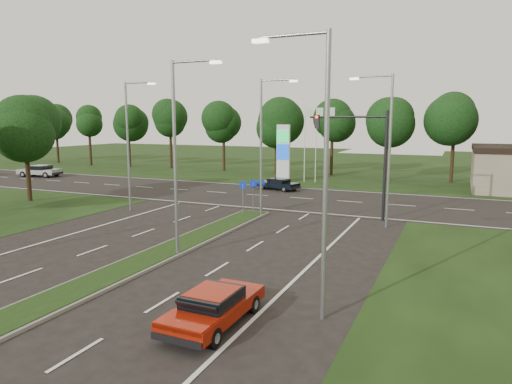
% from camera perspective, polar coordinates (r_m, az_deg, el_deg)
% --- Properties ---
extents(ground, '(160.00, 160.00, 0.00)m').
position_cam_1_polar(ground, '(18.32, -22.62, -12.02)').
color(ground, black).
rests_on(ground, ground).
extents(verge_far, '(160.00, 50.00, 0.02)m').
position_cam_1_polar(verge_far, '(68.10, 13.11, 3.25)').
color(verge_far, black).
rests_on(verge_far, ground).
extents(cross_road, '(160.00, 12.00, 0.02)m').
position_cam_1_polar(cross_road, '(38.33, 4.26, -0.69)').
color(cross_road, black).
rests_on(cross_road, ground).
extents(median_kerb, '(2.00, 26.00, 0.12)m').
position_cam_1_polar(median_kerb, '(21.07, -14.65, -8.73)').
color(median_kerb, slate).
rests_on(median_kerb, ground).
extents(streetlight_median_near, '(2.53, 0.22, 9.00)m').
position_cam_1_polar(streetlight_median_near, '(21.18, -9.67, 5.36)').
color(streetlight_median_near, gray).
rests_on(streetlight_median_near, ground).
extents(streetlight_median_far, '(2.53, 0.22, 9.00)m').
position_cam_1_polar(streetlight_median_far, '(30.01, 0.99, 6.46)').
color(streetlight_median_far, gray).
rests_on(streetlight_median_far, ground).
extents(streetlight_left_far, '(2.53, 0.22, 9.00)m').
position_cam_1_polar(streetlight_left_far, '(33.14, -15.49, 6.36)').
color(streetlight_left_far, gray).
rests_on(streetlight_left_far, ground).
extents(streetlight_right_far, '(2.53, 0.22, 9.00)m').
position_cam_1_polar(streetlight_right_far, '(27.91, 15.98, 5.94)').
color(streetlight_right_far, gray).
rests_on(streetlight_right_far, ground).
extents(streetlight_right_near, '(2.53, 0.22, 9.00)m').
position_cam_1_polar(streetlight_right_near, '(14.21, 7.96, 3.77)').
color(streetlight_right_near, gray).
rests_on(streetlight_right_near, ground).
extents(traffic_signal, '(5.10, 0.42, 7.00)m').
position_cam_1_polar(traffic_signal, '(30.16, 13.45, 5.42)').
color(traffic_signal, black).
rests_on(traffic_signal, ground).
extents(median_signs, '(1.16, 1.76, 2.38)m').
position_cam_1_polar(median_signs, '(31.10, -0.44, 0.31)').
color(median_signs, gray).
rests_on(median_signs, ground).
extents(gas_pylon, '(5.80, 1.26, 8.00)m').
position_cam_1_polar(gas_pylon, '(47.71, 3.69, 5.04)').
color(gas_pylon, silver).
rests_on(gas_pylon, ground).
extents(tree_left_far, '(5.20, 5.20, 8.86)m').
position_cam_1_polar(tree_left_far, '(39.86, -26.45, 7.61)').
color(tree_left_far, black).
rests_on(tree_left_far, ground).
extents(treeline_far, '(6.00, 6.00, 9.90)m').
position_cam_1_polar(treeline_far, '(53.06, 10.34, 9.22)').
color(treeline_far, black).
rests_on(treeline_far, ground).
extents(red_sedan, '(1.74, 4.12, 1.13)m').
position_cam_1_polar(red_sedan, '(14.73, -5.32, -13.99)').
color(red_sedan, '#9D1908').
rests_on(red_sedan, ground).
extents(navy_sedan, '(4.23, 2.61, 1.09)m').
position_cam_1_polar(navy_sedan, '(42.38, 2.77, 1.03)').
color(navy_sedan, black).
rests_on(navy_sedan, ground).
extents(far_car_a, '(4.96, 2.86, 1.34)m').
position_cam_1_polar(far_car_a, '(58.13, -25.42, 2.43)').
color(far_car_a, '#A6A6A6').
rests_on(far_car_a, ground).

